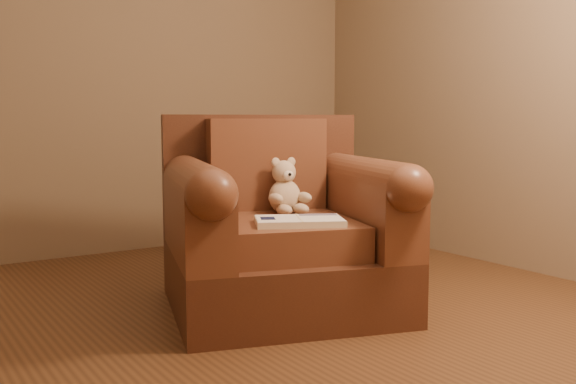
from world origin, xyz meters
TOP-DOWN VIEW (x-y plane):
  - floor at (0.00, 0.00)m, footprint 4.00×4.00m
  - armchair at (0.26, 0.19)m, footprint 1.36×1.33m
  - teddy_bear at (0.34, 0.26)m, footprint 0.22×0.25m
  - guidebook at (0.18, -0.10)m, footprint 0.47×0.40m
  - side_table at (0.90, 0.82)m, footprint 0.37×0.37m

SIDE VIEW (x-z plane):
  - floor at x=0.00m, z-range 0.00..0.00m
  - side_table at x=0.90m, z-range 0.02..0.54m
  - armchair at x=0.26m, z-range -0.11..0.88m
  - guidebook at x=0.18m, z-range 0.47..0.51m
  - teddy_bear at x=0.34m, z-range 0.44..0.73m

